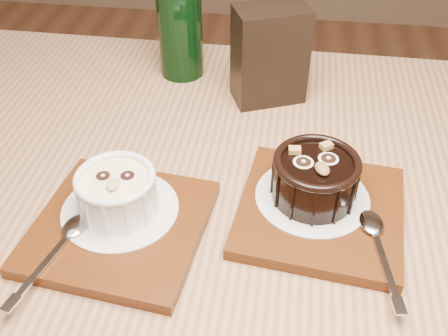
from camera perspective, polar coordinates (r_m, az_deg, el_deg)
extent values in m
cube|color=brown|center=(0.62, 1.68, -5.89)|extent=(1.21, 0.81, 0.04)
cylinder|color=brown|center=(1.28, -21.83, -3.30)|extent=(0.06, 0.06, 0.71)
cube|color=#53280D|center=(0.59, -11.28, -6.30)|extent=(0.20, 0.20, 0.01)
cylinder|color=silver|center=(0.60, -11.22, -4.41)|extent=(0.13, 0.13, 0.00)
cylinder|color=white|center=(0.58, -11.50, -2.82)|extent=(0.08, 0.08, 0.04)
cylinder|color=#FFF69B|center=(0.57, -11.77, -1.30)|extent=(0.07, 0.07, 0.00)
torus|color=white|center=(0.56, -11.82, -1.03)|extent=(0.09, 0.09, 0.01)
cylinder|color=black|center=(0.57, -13.03, -0.82)|extent=(0.02, 0.02, 0.00)
cylinder|color=black|center=(0.56, -10.48, -0.80)|extent=(0.02, 0.02, 0.00)
ellipsoid|color=tan|center=(0.55, -12.04, -1.72)|extent=(0.02, 0.02, 0.01)
cube|color=#53280D|center=(0.60, 10.41, -4.64)|extent=(0.20, 0.20, 0.01)
cylinder|color=silver|center=(0.61, 9.57, -3.10)|extent=(0.13, 0.13, 0.00)
cylinder|color=black|center=(0.59, 9.83, -1.34)|extent=(0.09, 0.09, 0.05)
cylinder|color=black|center=(0.58, 10.08, 0.37)|extent=(0.08, 0.08, 0.00)
torus|color=black|center=(0.57, 10.12, 0.64)|extent=(0.10, 0.10, 0.01)
cylinder|color=black|center=(0.57, 8.64, 0.68)|extent=(0.02, 0.02, 0.00)
cylinder|color=black|center=(0.58, 11.30, 1.05)|extent=(0.02, 0.02, 0.00)
ellipsoid|color=brown|center=(0.56, 10.64, -0.07)|extent=(0.02, 0.03, 0.01)
cube|color=olive|center=(0.58, 7.71, 1.94)|extent=(0.01, 0.01, 0.01)
cube|color=olive|center=(0.59, 11.07, 2.38)|extent=(0.02, 0.02, 0.01)
cube|color=black|center=(0.76, 4.99, 12.13)|extent=(0.12, 0.09, 0.14)
cylinder|color=black|center=(0.82, -4.84, 15.85)|extent=(0.07, 0.07, 0.18)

